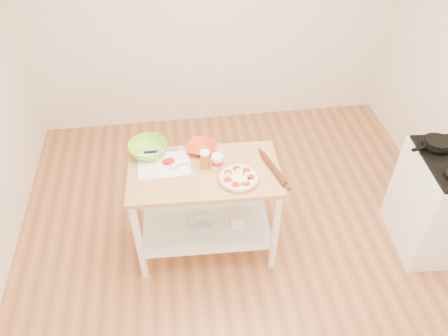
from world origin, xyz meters
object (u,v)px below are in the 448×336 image
Objects in this scene: gas_stove at (442,202)px; cutting_board at (164,164)px; yogurt_tub at (217,161)px; rolling_pin at (273,169)px; spatula at (179,166)px; beer_pint at (205,159)px; pizza at (239,178)px; orange_bowl at (201,148)px; skillet at (437,143)px; shelf_bin at (237,220)px; green_bowl at (148,149)px; shelf_glass_bowl at (201,225)px; prep_island at (205,194)px; knife at (156,152)px.

gas_stove reaches higher than cutting_board.
yogurt_tub is 0.52× the size of rolling_pin.
beer_pint is (0.20, -0.02, 0.06)m from spatula.
spatula is (-2.17, 0.26, 0.44)m from gas_stove.
orange_bowl is (-0.24, 0.37, 0.01)m from pizza.
skillet is 3.20× the size of shelf_bin.
spatula is at bearing 174.33° from yogurt_tub.
yogurt_tub is at bearing 160.18° from shelf_bin.
pizza reaches higher than rolling_pin.
green_bowl reaches higher than shelf_glass_bowl.
spatula reaches higher than shelf_bin.
pizza is 0.61m from shelf_bin.
beer_pint reaches higher than prep_island.
beer_pint is at bearing -12.44° from cutting_board.
orange_bowl is (-1.98, 0.44, 0.45)m from gas_stove.
skillet is 2.17m from cutting_board.
green_bowl is (-2.40, 0.47, 0.47)m from gas_stove.
shelf_bin is (0.16, -0.06, -0.64)m from yogurt_tub.
skillet is 2.42× the size of spatula.
cutting_board is at bearing 168.69° from beer_pint.
rolling_pin is 0.85m from shelf_glass_bowl.
gas_stove reaches higher than prep_island.
knife is (-0.60, 0.39, 0.00)m from pizza.
rolling_pin is (0.71, -0.13, 0.01)m from spatula.
pizza is (-1.74, 0.07, 0.44)m from gas_stove.
green_bowl reaches higher than shelf_bin.
pizza is 1.16× the size of knife.
skillet is at bearing -4.35° from cutting_board.
orange_bowl is 1.56× the size of beer_pint.
pizza reaches higher than shelf_glass_bowl.
beer_pint reaches higher than cutting_board.
gas_stove is 1.79m from pizza.
cutting_board reaches higher than shelf_bin.
beer_pint is 0.10m from yogurt_tub.
shelf_glass_bowl is at bearing -101.25° from orange_bowl.
pizza is at bearing -99.78° from shelf_bin.
prep_island is at bearing -20.92° from cutting_board.
spatula is 0.76m from shelf_bin.
orange_bowl is 1.17× the size of yogurt_tub.
cutting_board is 0.12m from spatula.
skillet reaches higher than spatula.
prep_island is 6.00× the size of yogurt_tub.
prep_island is 3.87× the size of green_bowl.
skillet is 0.95× the size of rolling_pin.
green_bowl is at bearing 160.12° from rolling_pin.
knife is at bearing 173.62° from gas_stove.
knife is at bearing 149.96° from beer_pint.
skillet is 1.87m from orange_bowl.
skillet reaches higher than cutting_board.
shelf_glass_bowl is (-0.05, -0.25, -0.64)m from orange_bowl.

